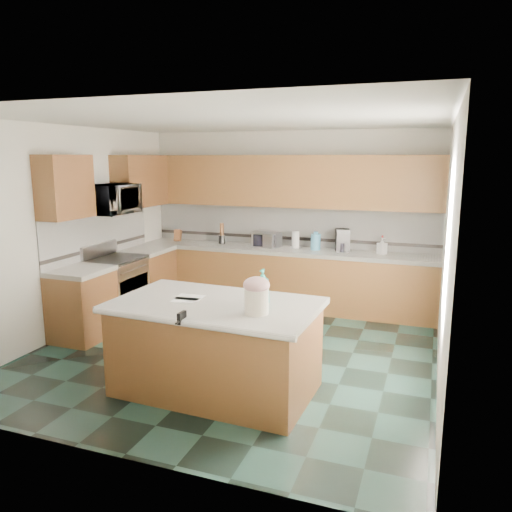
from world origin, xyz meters
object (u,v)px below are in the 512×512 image
at_px(island_base, 216,350).
at_px(coffee_maker, 343,240).
at_px(toaster_oven, 267,240).
at_px(knife_block, 178,235).
at_px(island_top, 215,305).
at_px(soap_bottle_island, 263,287).
at_px(treat_jar, 256,301).

bearing_deg(island_base, coffee_maker, 79.99).
height_order(toaster_oven, coffee_maker, coffee_maker).
bearing_deg(knife_block, island_top, -63.03).
height_order(island_top, toaster_oven, toaster_oven).
relative_size(soap_bottle_island, toaster_oven, 0.87).
distance_m(island_base, island_top, 0.46).
bearing_deg(soap_bottle_island, island_top, -169.00).
height_order(treat_jar, soap_bottle_island, soap_bottle_island).
xyz_separation_m(island_base, toaster_oven, (-0.51, 3.04, 0.60)).
bearing_deg(island_base, island_top, 2.35).
bearing_deg(soap_bottle_island, island_base, -169.00).
xyz_separation_m(treat_jar, soap_bottle_island, (-0.04, 0.28, 0.06)).
xyz_separation_m(island_top, toaster_oven, (-0.51, 3.04, 0.14)).
distance_m(treat_jar, soap_bottle_island, 0.29).
bearing_deg(island_top, knife_block, 126.65).
xyz_separation_m(knife_block, coffee_maker, (2.75, 0.03, 0.07)).
distance_m(soap_bottle_island, coffee_maker, 3.01).
height_order(island_base, toaster_oven, toaster_oven).
bearing_deg(toaster_oven, soap_bottle_island, -55.24).
bearing_deg(coffee_maker, treat_jar, -109.36).
distance_m(treat_jar, coffee_maker, 3.28).
bearing_deg(coffee_maker, toaster_oven, 165.11).
height_order(treat_jar, coffee_maker, coffee_maker).
bearing_deg(island_base, soap_bottle_island, 11.14).
xyz_separation_m(treat_jar, knife_block, (-2.58, 3.25, -0.02)).
height_order(island_top, soap_bottle_island, soap_bottle_island).
distance_m(island_top, toaster_oven, 3.09).
height_order(knife_block, toaster_oven, toaster_oven).
xyz_separation_m(knife_block, toaster_oven, (1.57, 0.00, 0.02)).
xyz_separation_m(island_base, soap_bottle_island, (0.46, 0.07, 0.66)).
xyz_separation_m(island_top, knife_block, (-2.08, 3.04, 0.13)).
xyz_separation_m(island_base, treat_jar, (0.50, -0.21, 0.60)).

